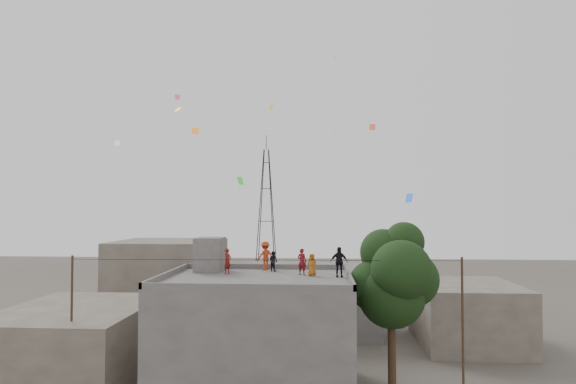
% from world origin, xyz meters
% --- Properties ---
extents(main_building, '(10.00, 8.00, 6.10)m').
position_xyz_m(main_building, '(0.00, 0.00, 3.05)').
color(main_building, '#53504D').
rests_on(main_building, ground).
extents(parapet, '(10.00, 8.00, 0.30)m').
position_xyz_m(parapet, '(0.00, 0.00, 6.25)').
color(parapet, '#53504D').
rests_on(parapet, main_building).
extents(stair_head_box, '(1.60, 1.80, 2.00)m').
position_xyz_m(stair_head_box, '(-3.20, 2.60, 7.10)').
color(stair_head_box, '#53504D').
rests_on(stair_head_box, main_building).
extents(neighbor_west, '(8.00, 10.00, 4.00)m').
position_xyz_m(neighbor_west, '(-11.00, 2.00, 2.00)').
color(neighbor_west, '#554D43').
rests_on(neighbor_west, ground).
extents(neighbor_north, '(12.00, 9.00, 5.00)m').
position_xyz_m(neighbor_north, '(2.00, 14.00, 2.50)').
color(neighbor_north, '#53504D').
rests_on(neighbor_north, ground).
extents(neighbor_northwest, '(9.00, 8.00, 7.00)m').
position_xyz_m(neighbor_northwest, '(-10.00, 16.00, 3.50)').
color(neighbor_northwest, '#554D43').
rests_on(neighbor_northwest, ground).
extents(neighbor_east, '(7.00, 8.00, 4.40)m').
position_xyz_m(neighbor_east, '(14.00, 10.00, 2.20)').
color(neighbor_east, '#554D43').
rests_on(neighbor_east, ground).
extents(tree, '(4.90, 4.60, 9.10)m').
position_xyz_m(tree, '(7.37, 0.60, 6.10)').
color(tree, black).
rests_on(tree, ground).
extents(utility_line, '(20.12, 0.62, 7.40)m').
position_xyz_m(utility_line, '(0.50, -1.25, 3.83)').
color(utility_line, black).
rests_on(utility_line, ground).
extents(transmission_tower, '(2.97, 2.97, 20.01)m').
position_xyz_m(transmission_tower, '(-4.00, 40.00, 9.07)').
color(transmission_tower, black).
rests_on(transmission_tower, ground).
extents(person_red_adult, '(0.64, 0.55, 1.49)m').
position_xyz_m(person_red_adult, '(2.35, 1.37, 6.84)').
color(person_red_adult, maroon).
rests_on(person_red_adult, main_building).
extents(person_orange_child, '(0.69, 0.55, 1.23)m').
position_xyz_m(person_orange_child, '(2.92, 1.03, 6.71)').
color(person_orange_child, '#A85813').
rests_on(person_orange_child, main_building).
extents(person_dark_child, '(0.73, 0.71, 1.19)m').
position_xyz_m(person_dark_child, '(0.58, 2.89, 6.69)').
color(person_dark_child, black).
rests_on(person_dark_child, main_building).
extents(person_dark_adult, '(0.97, 0.43, 1.64)m').
position_xyz_m(person_dark_adult, '(4.40, 0.64, 6.92)').
color(person_dark_adult, black).
rests_on(person_dark_adult, main_building).
extents(person_orange_adult, '(1.28, 1.20, 1.73)m').
position_xyz_m(person_orange_adult, '(0.04, 3.40, 6.97)').
color(person_orange_adult, '#BC3315').
rests_on(person_orange_adult, main_building).
extents(person_red_child, '(0.55, 0.63, 1.46)m').
position_xyz_m(person_red_child, '(-1.91, 1.48, 6.83)').
color(person_red_child, maroon).
rests_on(person_red_child, main_building).
extents(kites, '(20.71, 15.09, 12.94)m').
position_xyz_m(kites, '(0.82, 7.80, 15.14)').
color(kites, orange).
rests_on(kites, ground).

